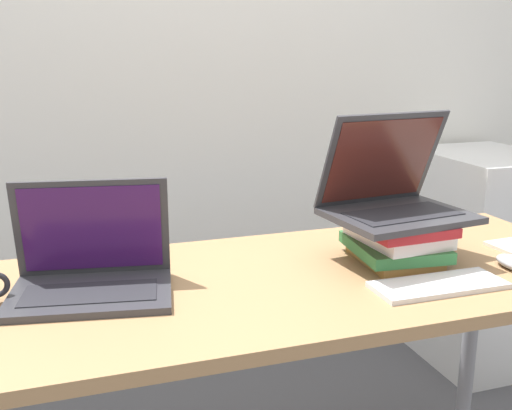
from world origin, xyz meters
name	(u,v)px	position (x,y,z in m)	size (l,w,h in m)	color
wall_back	(182,33)	(0.00, 1.40, 1.35)	(8.00, 0.05, 2.70)	silver
desk	(280,310)	(0.00, 0.33, 0.68)	(1.68, 0.66, 0.77)	#9E754C
laptop_left	(91,271)	(-0.43, 0.37, 0.82)	(0.38, 0.29, 0.24)	#333338
book_stack	(395,239)	(0.31, 0.34, 0.83)	(0.23, 0.27, 0.11)	olive
laptop_on_books	(393,196)	(0.31, 0.36, 0.93)	(0.36, 0.30, 0.26)	#333338
wireless_keyboard	(439,285)	(0.32, 0.16, 0.77)	(0.31, 0.12, 0.01)	silver
mini_fridge	(479,257)	(1.17, 1.06, 0.44)	(0.46, 0.58, 0.89)	white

